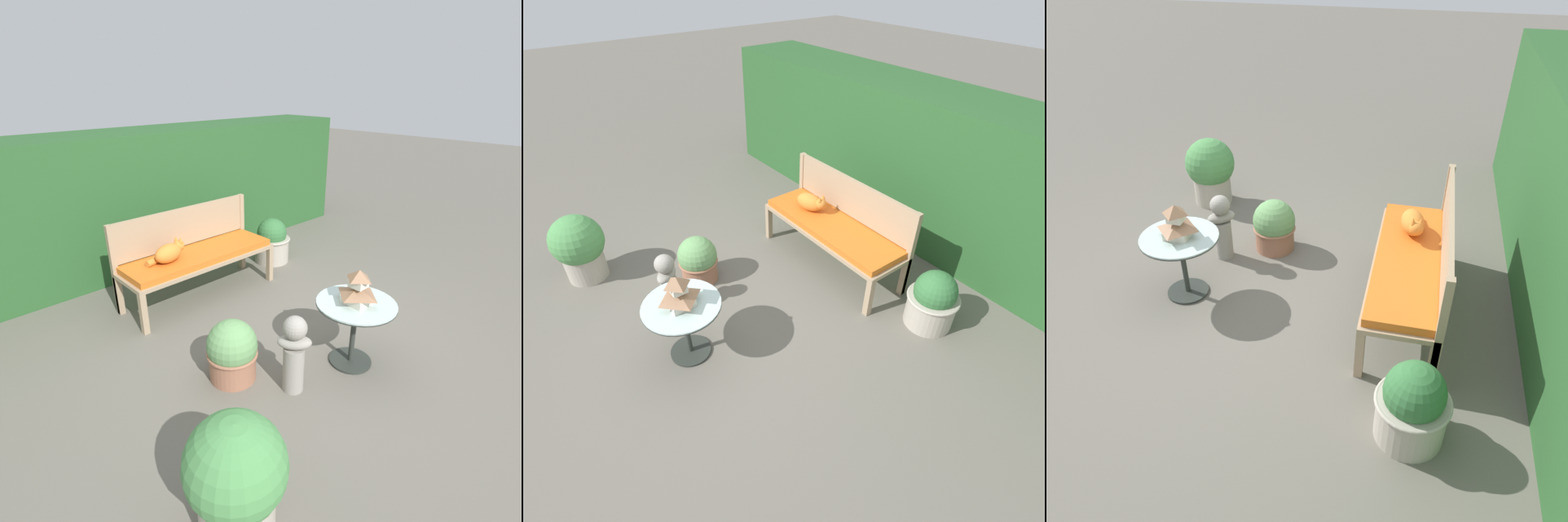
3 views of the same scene
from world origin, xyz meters
The scene contains 11 objects.
ground centered at (0.00, 0.00, 0.00)m, with size 30.00×30.00×0.00m, color #666056.
foliage_hedge_back centered at (0.00, 2.62, 0.82)m, with size 6.40×0.94×1.64m, color #285628.
garden_bench centered at (-0.10, 1.25, 0.45)m, with size 1.70×0.55×0.52m.
bench_backrest centered at (-0.10, 1.51, 0.69)m, with size 1.70×0.06×0.94m.
cat centered at (-0.46, 1.25, 0.61)m, with size 0.44×0.25×0.22m.
patio_table centered at (0.12, -0.57, 0.45)m, with size 0.64×0.64×0.57m.
pagoda_birdhouse centered at (0.12, -0.57, 0.69)m, with size 0.26×0.26×0.29m.
garden_bust centered at (-0.48, -0.46, 0.35)m, with size 0.28×0.29×0.64m.
potted_plant_table_far centered at (1.13, 1.38, 0.27)m, with size 0.47×0.47×0.58m.
potted_plant_bench_left centered at (-1.48, -0.98, 0.38)m, with size 0.53×0.53×0.73m.
potted_plant_bench_right centered at (-0.72, -0.04, 0.24)m, with size 0.41×0.41×0.51m.
Camera 2 is at (2.48, -1.31, 2.83)m, focal length 28.00 mm.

